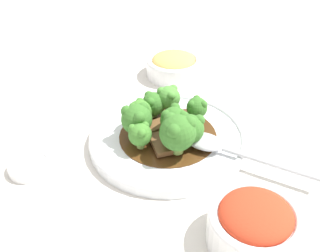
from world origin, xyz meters
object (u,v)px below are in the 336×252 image
object	(u,v)px
broccoli_floret_2	(140,111)
side_bowl_appetizer	(174,65)
broccoli_floret_4	(137,119)
broccoli_floret_3	(178,132)
broccoli_floret_5	(175,119)
broccoli_floret_6	(154,103)
serving_spoon	(215,145)
broccoli_floret_1	(140,134)
sauce_dish	(30,166)
beef_strip_0	(160,144)
side_bowl_kimchi	(254,224)
broccoli_floret_7	(169,97)
beef_strip_1	(181,117)
main_plate	(168,138)
broccoli_floret_8	(197,107)
beef_strip_2	(159,125)
broccoli_floret_0	(189,128)

from	to	relation	value
broccoli_floret_2	side_bowl_appetizer	xyz separation A→B (m)	(-0.22, -0.02, -0.02)
broccoli_floret_4	broccoli_floret_3	bearing A→B (deg)	77.89
broccoli_floret_5	broccoli_floret_6	size ratio (longest dim) A/B	1.15
broccoli_floret_5	serving_spoon	distance (m)	0.07
broccoli_floret_1	sauce_dish	bearing A→B (deg)	-59.03
beef_strip_0	side_bowl_kimchi	xyz separation A→B (m)	(0.11, 0.17, 0.01)
beef_strip_0	serving_spoon	world-z (taller)	serving_spoon
broccoli_floret_7	beef_strip_1	bearing A→B (deg)	66.09
broccoli_floret_5	side_bowl_appetizer	xyz separation A→B (m)	(-0.22, -0.08, -0.02)
broccoli_floret_1	broccoli_floret_5	distance (m)	0.06
broccoli_floret_4	main_plate	bearing A→B (deg)	116.83
broccoli_floret_6	beef_strip_1	bearing A→B (deg)	93.52
beef_strip_0	broccoli_floret_6	distance (m)	0.09
beef_strip_1	broccoli_floret_8	distance (m)	0.04
sauce_dish	broccoli_floret_6	bearing A→B (deg)	142.88
side_bowl_kimchi	broccoli_floret_5	bearing A→B (deg)	-134.27
beef_strip_2	sauce_dish	world-z (taller)	beef_strip_2
broccoli_floret_4	sauce_dish	world-z (taller)	broccoli_floret_4
broccoli_floret_4	side_bowl_kimchi	bearing A→B (deg)	59.18
broccoli_floret_6	broccoli_floret_7	bearing A→B (deg)	125.06
broccoli_floret_6	broccoli_floret_8	bearing A→B (deg)	94.33
broccoli_floret_2	side_bowl_kimchi	distance (m)	0.26
broccoli_floret_3	sauce_dish	distance (m)	0.23
broccoli_floret_4	beef_strip_0	bearing A→B (deg)	74.68
broccoli_floret_0	broccoli_floret_7	size ratio (longest dim) A/B	0.95
broccoli_floret_0	serving_spoon	world-z (taller)	broccoli_floret_0
beef_strip_2	beef_strip_0	bearing A→B (deg)	22.66
side_bowl_appetizer	main_plate	bearing A→B (deg)	17.45
side_bowl_appetizer	sauce_dish	distance (m)	0.37
beef_strip_2	broccoli_floret_0	bearing A→B (deg)	69.42
broccoli_floret_2	serving_spoon	world-z (taller)	broccoli_floret_2
broccoli_floret_2	broccoli_floret_8	xyz separation A→B (m)	(-0.04, 0.08, 0.00)
broccoli_floret_1	beef_strip_0	bearing A→B (deg)	115.44
beef_strip_0	side_bowl_kimchi	bearing A→B (deg)	55.78
main_plate	side_bowl_appetizer	bearing A→B (deg)	-162.55
broccoli_floret_1	broccoli_floret_6	xyz separation A→B (m)	(-0.09, -0.01, 0.00)
broccoli_floret_7	broccoli_floret_4	bearing A→B (deg)	-17.62
broccoli_floret_4	broccoli_floret_8	bearing A→B (deg)	131.09
broccoli_floret_3	side_bowl_appetizer	size ratio (longest dim) A/B	0.55
broccoli_floret_1	broccoli_floret_8	bearing A→B (deg)	146.36
beef_strip_1	broccoli_floret_6	xyz separation A→B (m)	(0.00, -0.05, 0.02)
broccoli_floret_8	side_bowl_kimchi	size ratio (longest dim) A/B	0.42
main_plate	beef_strip_1	world-z (taller)	beef_strip_1
broccoli_floret_0	side_bowl_kimchi	xyz separation A→B (m)	(0.14, 0.13, -0.02)
broccoli_floret_5	broccoli_floret_8	size ratio (longest dim) A/B	1.06
broccoli_floret_4	sauce_dish	size ratio (longest dim) A/B	0.87
main_plate	beef_strip_2	xyz separation A→B (m)	(-0.01, -0.02, 0.01)
beef_strip_0	broccoli_floret_0	world-z (taller)	broccoli_floret_0
broccoli_floret_7	serving_spoon	distance (m)	0.12
beef_strip_0	side_bowl_appetizer	distance (m)	0.26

